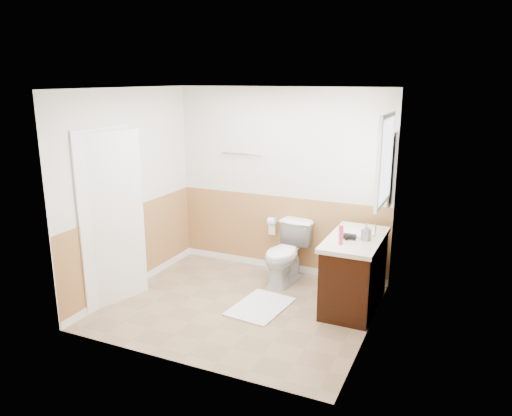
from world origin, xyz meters
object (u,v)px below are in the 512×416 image
at_px(lotion_bottle, 341,235).
at_px(bath_mat, 260,307).
at_px(vanity_cabinet, 354,274).
at_px(soap_dispenser, 366,232).
at_px(toilet, 286,254).

bearing_deg(lotion_bottle, bath_mat, -168.69).
distance_m(bath_mat, vanity_cabinet, 1.16).
xyz_separation_m(lotion_bottle, soap_dispenser, (0.22, 0.26, -0.01)).
bearing_deg(soap_dispenser, toilet, 160.64).
relative_size(toilet, bath_mat, 0.99).
height_order(toilet, soap_dispenser, soap_dispenser).
height_order(lotion_bottle, soap_dispenser, lotion_bottle).
bearing_deg(toilet, lotion_bottle, -30.14).
relative_size(toilet, soap_dispenser, 4.05).
xyz_separation_m(toilet, soap_dispenser, (1.10, -0.39, 0.55)).
bearing_deg(vanity_cabinet, toilet, 161.28).
bearing_deg(soap_dispenser, lotion_bottle, -130.14).
bearing_deg(toilet, vanity_cabinet, -12.46).
bearing_deg(soap_dispenser, bath_mat, -158.31).
height_order(bath_mat, lotion_bottle, lotion_bottle).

